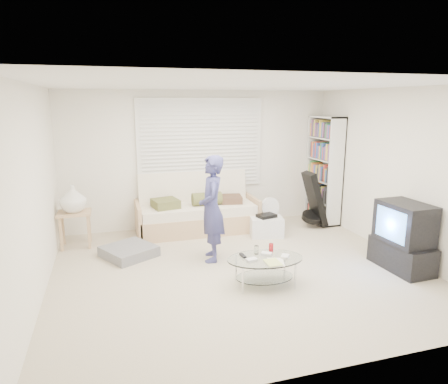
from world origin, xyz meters
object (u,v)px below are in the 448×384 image
object	(u,v)px
futon_sofa	(197,212)
coffee_table	(265,263)
bookshelf	(324,170)
tv_unit	(403,237)

from	to	relation	value
futon_sofa	coffee_table	size ratio (longest dim) A/B	2.09
bookshelf	coffee_table	bearing A→B (deg)	-132.80
futon_sofa	tv_unit	size ratio (longest dim) A/B	2.26
bookshelf	futon_sofa	bearing A→B (deg)	178.04
futon_sofa	coffee_table	xyz separation A→B (m)	(0.35, -2.40, -0.05)
bookshelf	coffee_table	world-z (taller)	bookshelf
coffee_table	bookshelf	bearing A→B (deg)	47.20
bookshelf	tv_unit	size ratio (longest dim) A/B	2.14
bookshelf	coffee_table	size ratio (longest dim) A/B	1.98
bookshelf	tv_unit	xyz separation A→B (m)	(-0.13, -2.39, -0.55)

